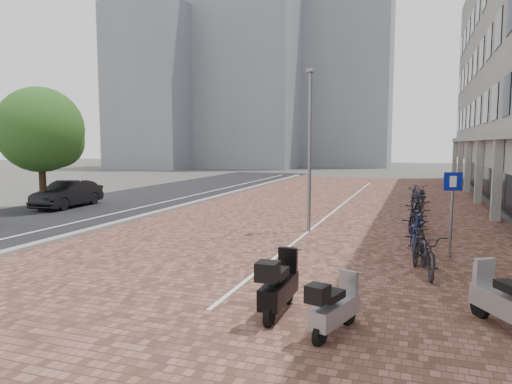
# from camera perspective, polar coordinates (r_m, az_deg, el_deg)

# --- Properties ---
(ground) EXTENTS (140.00, 140.00, 0.00)m
(ground) POSITION_cam_1_polar(r_m,az_deg,el_deg) (12.57, -9.17, -8.60)
(ground) COLOR #474442
(ground) RESTS_ON ground
(plaza_brick) EXTENTS (14.50, 42.00, 0.04)m
(plaza_brick) POSITION_cam_1_polar(r_m,az_deg,el_deg) (23.22, 9.60, -1.89)
(plaza_brick) COLOR brown
(plaza_brick) RESTS_ON ground
(street_asphalt) EXTENTS (8.00, 50.00, 0.03)m
(street_asphalt) POSITION_cam_1_polar(r_m,az_deg,el_deg) (27.28, -13.81, -0.82)
(street_asphalt) COLOR black
(street_asphalt) RESTS_ON ground
(curb) EXTENTS (0.35, 42.00, 0.14)m
(curb) POSITION_cam_1_polar(r_m,az_deg,el_deg) (25.37, -6.41, -1.04)
(curb) COLOR gray
(curb) RESTS_ON ground
(lane_line) EXTENTS (0.12, 44.00, 0.00)m
(lane_line) POSITION_cam_1_polar(r_m,az_deg,el_deg) (26.25, -10.15, -0.97)
(lane_line) COLOR white
(lane_line) RESTS_ON street_asphalt
(parking_line) EXTENTS (0.10, 30.00, 0.00)m
(parking_line) POSITION_cam_1_polar(r_m,az_deg,el_deg) (23.18, 10.09, -1.84)
(parking_line) COLOR white
(parking_line) RESTS_ON plaza_brick
(bg_towers) EXTENTS (33.00, 23.00, 32.00)m
(bg_towers) POSITION_cam_1_polar(r_m,az_deg,el_deg) (63.86, 0.60, 15.71)
(bg_towers) COLOR gray
(bg_towers) RESTS_ON ground
(car_dark) EXTENTS (1.69, 4.11, 1.32)m
(car_dark) POSITION_cam_1_polar(r_m,az_deg,el_deg) (24.77, -22.03, -0.23)
(car_dark) COLOR black
(car_dark) RESTS_ON ground
(scooter_front) EXTENTS (0.86, 1.53, 1.01)m
(scooter_front) POSITION_cam_1_polar(r_m,az_deg,el_deg) (7.93, 9.63, -13.58)
(scooter_front) COLOR #939397
(scooter_front) RESTS_ON ground
(scooter_mid) EXTENTS (0.53, 1.70, 1.17)m
(scooter_mid) POSITION_cam_1_polar(r_m,az_deg,el_deg) (8.68, 2.84, -11.20)
(scooter_mid) COLOR black
(scooter_mid) RESTS_ON ground
(scooter_back) EXTENTS (1.28, 1.70, 1.14)m
(scooter_back) POSITION_cam_1_polar(r_m,az_deg,el_deg) (8.98, 28.19, -11.43)
(scooter_back) COLOR #A9A9AE
(scooter_back) RESTS_ON ground
(parking_sign) EXTENTS (0.48, 0.20, 2.38)m
(parking_sign) POSITION_cam_1_polar(r_m,az_deg,el_deg) (13.65, 22.85, -1.06)
(parking_sign) COLOR slate
(parking_sign) RESTS_ON ground
(lamp_near) EXTENTS (0.12, 0.12, 5.63)m
(lamp_near) POSITION_cam_1_polar(r_m,az_deg,el_deg) (16.43, 6.57, 4.76)
(lamp_near) COLOR gray
(lamp_near) RESTS_ON ground
(lamp_far) EXTENTS (0.12, 0.12, 5.16)m
(lamp_far) POSITION_cam_1_polar(r_m,az_deg,el_deg) (31.15, 6.57, 4.88)
(lamp_far) COLOR slate
(lamp_far) RESTS_ON ground
(street_tree) EXTENTS (3.96, 3.96, 5.76)m
(street_tree) POSITION_cam_1_polar(r_m,az_deg,el_deg) (24.03, -24.53, 6.65)
(street_tree) COLOR #382619
(street_tree) RESTS_ON ground
(bike_row) EXTENTS (1.26, 15.84, 1.05)m
(bike_row) POSITION_cam_1_polar(r_m,az_deg,el_deg) (18.77, 19.22, -2.41)
(bike_row) COLOR black
(bike_row) RESTS_ON ground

